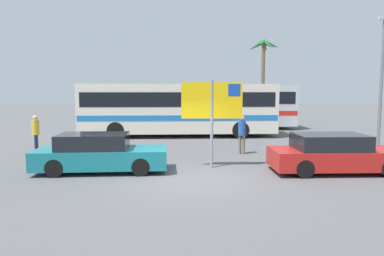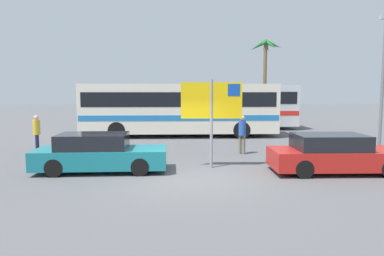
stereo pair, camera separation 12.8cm
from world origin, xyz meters
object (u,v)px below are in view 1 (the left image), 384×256
bus_front_coach (178,107)px  pedestrian_crossing_lot (36,131)px  car_teal (100,154)px  car_red (335,154)px  bus_rear_coach (213,104)px  ferry_sign (213,104)px  pedestrian_near_sign (242,131)px

bus_front_coach → pedestrian_crossing_lot: bearing=-139.3°
car_teal → car_red: bearing=-4.8°
bus_front_coach → bus_rear_coach: size_ratio=1.00×
car_red → pedestrian_crossing_lot: bearing=160.2°
bus_front_coach → bus_rear_coach: bearing=57.7°
bus_front_coach → ferry_sign: bearing=-82.5°
ferry_sign → pedestrian_near_sign: (1.57, 2.72, -1.32)m
car_teal → bus_front_coach: bearing=72.0°
pedestrian_near_sign → pedestrian_crossing_lot: bearing=-58.2°
bus_front_coach → car_teal: (-2.81, -9.47, -1.15)m
bus_front_coach → pedestrian_crossing_lot: size_ratio=6.86×
car_teal → pedestrian_near_sign: 6.43m
ferry_sign → car_teal: size_ratio=0.71×
ferry_sign → car_teal: ferry_sign is taller
bus_front_coach → ferry_sign: (1.18, -8.99, 0.54)m
bus_rear_coach → car_teal: size_ratio=2.58×
bus_rear_coach → pedestrian_near_sign: bus_rear_coach is taller
ferry_sign → car_teal: (-3.99, -0.48, -1.69)m
bus_front_coach → ferry_sign: size_ratio=3.64×
car_teal → pedestrian_near_sign: bearing=28.6°
ferry_sign → pedestrian_near_sign: bearing=62.1°
ferry_sign → car_teal: bearing=-171.1°
bus_rear_coach → car_teal: (-5.37, -13.51, -1.15)m
pedestrian_crossing_lot → pedestrian_near_sign: (9.20, -0.71, 0.01)m
bus_rear_coach → ferry_sign: (-1.38, -13.03, 0.54)m
bus_front_coach → car_teal: bearing=-106.5°
bus_rear_coach → car_red: 14.29m
car_teal → pedestrian_near_sign: size_ratio=2.65×
ferry_sign → pedestrian_crossing_lot: size_ratio=1.88×
car_teal → ferry_sign: bearing=5.5°
bus_front_coach → car_red: bearing=-62.0°
ferry_sign → pedestrian_crossing_lot: ferry_sign is taller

